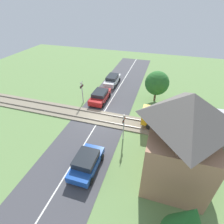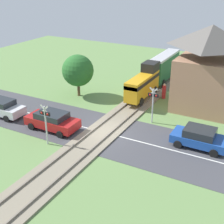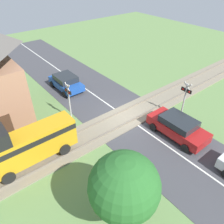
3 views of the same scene
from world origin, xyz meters
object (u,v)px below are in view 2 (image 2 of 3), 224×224
car_behind_queue (0,107)px  crossing_signal_east_approach (153,100)px  train (156,73)px  pedestrian_by_station (164,92)px  car_far_side (199,137)px  crossing_signal_west_approach (45,119)px  station_building (207,70)px  car_near_crossing (52,120)px

car_behind_queue → crossing_signal_east_approach: (12.41, 4.96, 1.23)m
train → crossing_signal_east_approach: (2.74, -7.68, 0.16)m
train → pedestrian_by_station: bearing=-48.8°
car_far_side → pedestrian_by_station: bearing=125.2°
car_far_side → crossing_signal_east_approach: bearing=155.1°
crossing_signal_west_approach → car_behind_queue: bearing=163.3°
pedestrian_by_station → crossing_signal_west_approach: bearing=-109.3°
crossing_signal_west_approach → station_building: bearing=54.1°
car_near_crossing → car_far_side: size_ratio=1.12×
car_far_side → car_behind_queue: bearing=-170.3°
car_behind_queue → crossing_signal_west_approach: bearing=-16.7°
car_behind_queue → crossing_signal_west_approach: size_ratio=1.45×
station_building → crossing_signal_west_approach: bearing=-125.9°
pedestrian_by_station → car_behind_queue: bearing=-136.9°
station_building → crossing_signal_east_approach: bearing=-122.8°
crossing_signal_west_approach → station_building: station_building is taller
car_near_crossing → crossing_signal_east_approach: bearing=36.8°
train → car_behind_queue: train is taller
car_behind_queue → crossing_signal_west_approach: crossing_signal_west_approach is taller
car_far_side → car_behind_queue: car_behind_queue is taller
crossing_signal_east_approach → car_behind_queue: bearing=-158.2°
crossing_signal_east_approach → pedestrian_by_station: (-1.01, 5.71, -1.31)m
station_building → pedestrian_by_station: 5.22m
car_far_side → pedestrian_by_station: 9.54m
crossing_signal_east_approach → station_building: size_ratio=0.41×
car_near_crossing → pedestrian_by_station: pedestrian_by_station is taller
car_near_crossing → car_far_side: (11.13, 2.88, -0.02)m
train → crossing_signal_east_approach: train is taller
car_near_crossing → crossing_signal_west_approach: bearing=-60.9°
car_near_crossing → train: bearing=72.9°
car_behind_queue → station_building: size_ratio=0.60×
car_far_side → train: bearing=126.5°
train → car_near_crossing: train is taller
train → car_near_crossing: (-3.90, -12.65, -1.07)m
crossing_signal_east_approach → station_building: 6.02m
train → station_building: station_building is taller
car_behind_queue → car_near_crossing: bearing=-0.0°
train → car_behind_queue: size_ratio=2.66×
pedestrian_by_station → crossing_signal_east_approach: bearing=-79.9°
car_behind_queue → pedestrian_by_station: 15.62m
car_near_crossing → pedestrian_by_station: size_ratio=2.81×
car_behind_queue → crossing_signal_east_approach: 13.42m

